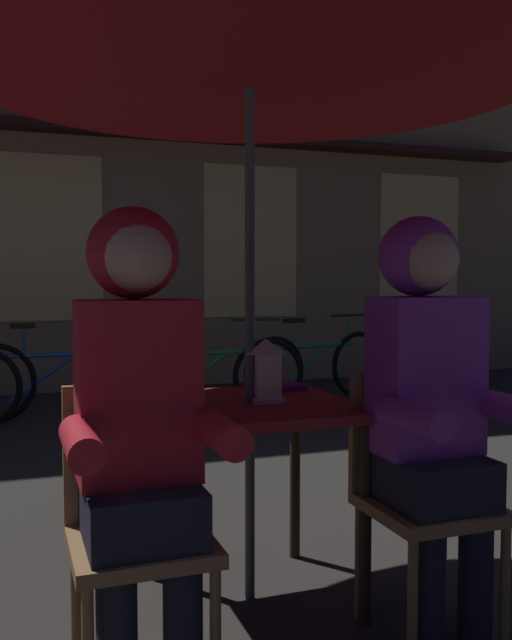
# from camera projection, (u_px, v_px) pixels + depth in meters

# --- Properties ---
(ground_plane) EXTENTS (60.00, 60.00, 0.00)m
(ground_plane) POSITION_uv_depth(u_px,v_px,m) (250.00, 599.00, 2.60)
(ground_plane) COLOR #2D2B28
(cafe_table) EXTENTS (0.72, 0.72, 0.74)m
(cafe_table) POSITION_uv_depth(u_px,v_px,m) (250.00, 429.00, 2.56)
(cafe_table) COLOR maroon
(cafe_table) RESTS_ON ground_plane
(patio_umbrella) EXTENTS (2.10, 2.10, 2.31)m
(patio_umbrella) POSITION_uv_depth(u_px,v_px,m) (250.00, 33.00, 2.47)
(patio_umbrella) COLOR #4C4C51
(patio_umbrella) RESTS_ON ground_plane
(lantern) EXTENTS (0.11, 0.11, 0.23)m
(lantern) POSITION_uv_depth(u_px,v_px,m) (266.00, 369.00, 2.55)
(lantern) COLOR white
(lantern) RESTS_ON cafe_table
(chair_left) EXTENTS (0.40, 0.40, 0.87)m
(chair_left) POSITION_uv_depth(u_px,v_px,m) (137.00, 517.00, 2.06)
(chair_left) COLOR olive
(chair_left) RESTS_ON ground_plane
(chair_right) EXTENTS (0.40, 0.40, 0.87)m
(chair_right) POSITION_uv_depth(u_px,v_px,m) (418.00, 484.00, 2.38)
(chair_right) COLOR olive
(chair_right) RESTS_ON ground_plane
(person_left_hooded) EXTENTS (0.45, 0.56, 1.40)m
(person_left_hooded) POSITION_uv_depth(u_px,v_px,m) (139.00, 400.00, 1.98)
(person_left_hooded) COLOR black
(person_left_hooded) RESTS_ON ground_plane
(person_right_hooded) EXTENTS (0.45, 0.56, 1.40)m
(person_right_hooded) POSITION_uv_depth(u_px,v_px,m) (429.00, 383.00, 2.30)
(person_right_hooded) COLOR black
(person_right_hooded) RESTS_ON ground_plane
(shopfront_building) EXTENTS (10.00, 0.93, 6.20)m
(shopfront_building) POSITION_uv_depth(u_px,v_px,m) (148.00, 106.00, 7.71)
(shopfront_building) COLOR #937A56
(shopfront_building) RESTS_ON ground_plane
(bicycle_third) EXTENTS (1.68, 0.08, 0.84)m
(bicycle_third) POSITION_uv_depth(u_px,v_px,m) (59.00, 378.00, 5.89)
(bicycle_third) COLOR black
(bicycle_third) RESTS_ON ground_plane
(bicycle_fourth) EXTENTS (1.68, 0.12, 0.84)m
(bicycle_fourth) POSITION_uv_depth(u_px,v_px,m) (212.00, 375.00, 6.06)
(bicycle_fourth) COLOR black
(bicycle_fourth) RESTS_ON ground_plane
(bicycle_fifth) EXTENTS (1.64, 0.46, 0.84)m
(bicycle_fifth) POSITION_uv_depth(u_px,v_px,m) (318.00, 366.00, 6.68)
(bicycle_fifth) COLOR black
(bicycle_fifth) RESTS_ON ground_plane
(book) EXTENTS (0.22, 0.17, 0.02)m
(book) POSITION_uv_depth(u_px,v_px,m) (278.00, 387.00, 2.82)
(book) COLOR #661E7A
(book) RESTS_ON cafe_table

